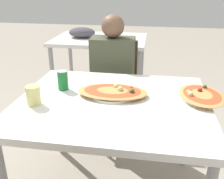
# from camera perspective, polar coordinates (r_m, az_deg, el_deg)

# --- Properties ---
(dining_table) EXTENTS (1.12, 0.94, 0.73)m
(dining_table) POSITION_cam_1_polar(r_m,az_deg,el_deg) (1.57, 0.09, -4.72)
(dining_table) COLOR white
(dining_table) RESTS_ON ground_plane
(chair_far_seated) EXTENTS (0.40, 0.40, 0.88)m
(chair_far_seated) POSITION_cam_1_polar(r_m,az_deg,el_deg) (2.38, 0.56, 0.86)
(chair_far_seated) COLOR #3F2D1E
(chair_far_seated) RESTS_ON ground_plane
(person_seated) EXTENTS (0.35, 0.24, 1.13)m
(person_seated) POSITION_cam_1_polar(r_m,az_deg,el_deg) (2.21, 0.12, 3.69)
(person_seated) COLOR #2D2D38
(person_seated) RESTS_ON ground_plane
(pizza_main) EXTENTS (0.43, 0.26, 0.06)m
(pizza_main) POSITION_cam_1_polar(r_m,az_deg,el_deg) (1.60, 0.15, -0.54)
(pizza_main) COLOR white
(pizza_main) RESTS_ON dining_table
(soda_can) EXTENTS (0.07, 0.07, 0.12)m
(soda_can) POSITION_cam_1_polar(r_m,az_deg,el_deg) (1.70, -10.65, 1.98)
(soda_can) COLOR #197233
(soda_can) RESTS_ON dining_table
(drink_glass) EXTENTS (0.08, 0.08, 0.11)m
(drink_glass) POSITION_cam_1_polar(r_m,az_deg,el_deg) (1.54, -16.75, -1.23)
(drink_glass) COLOR #E0DB7F
(drink_glass) RESTS_ON dining_table
(pizza_second) EXTENTS (0.31, 0.38, 0.06)m
(pizza_second) POSITION_cam_1_polar(r_m,az_deg,el_deg) (1.64, 18.91, -1.26)
(pizza_second) COLOR white
(pizza_second) RESTS_ON dining_table
(background_table) EXTENTS (1.10, 0.80, 0.85)m
(background_table) POSITION_cam_1_polar(r_m,az_deg,el_deg) (3.24, -3.33, 10.22)
(background_table) COLOR white
(background_table) RESTS_ON ground_plane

